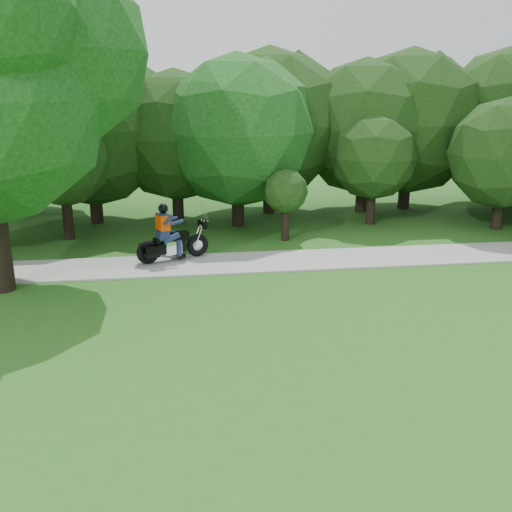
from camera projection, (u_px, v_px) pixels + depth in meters
name	position (u px, v px, depth m)	size (l,w,h in m)	color
ground	(486.00, 378.00, 10.83)	(100.00, 100.00, 0.00)	#2A641C
walkway	(356.00, 258.00, 18.42)	(60.00, 2.20, 0.06)	gray
tree_line	(315.00, 127.00, 24.04)	(38.80, 11.18, 7.80)	black
touring_motorcycle	(168.00, 240.00, 17.84)	(2.32, 1.37, 1.85)	black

